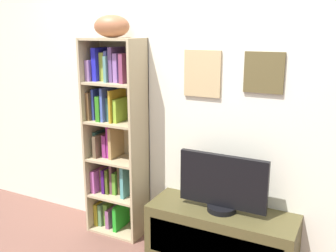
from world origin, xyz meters
name	(u,v)px	position (x,y,z in m)	size (l,w,h in m)	color
back_wall	(184,100)	(0.00, 1.13, 1.22)	(4.80, 0.08, 2.43)	silver
bookshelf	(114,137)	(-0.59, 0.98, 0.86)	(0.49, 0.30, 1.70)	tan
football	(112,26)	(-0.55, 0.95, 1.79)	(0.29, 0.18, 0.18)	#925739
tv_stand	(220,237)	(0.43, 0.89, 0.22)	(1.13, 0.40, 0.44)	#473F22
television	(223,184)	(0.43, 0.90, 0.65)	(0.67, 0.22, 0.44)	black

